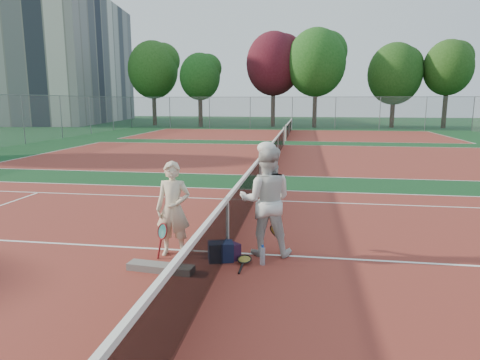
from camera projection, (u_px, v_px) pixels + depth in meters
name	position (u px, v px, depth m)	size (l,w,h in m)	color
ground	(228.00, 253.00, 7.58)	(130.00, 130.00, 0.00)	#0F3819
court_main	(228.00, 253.00, 7.58)	(23.77, 10.97, 0.01)	maroon
court_far_a	(278.00, 156.00, 20.70)	(23.77, 10.97, 0.01)	maroon
court_far_b	(289.00, 135.00, 33.82)	(23.77, 10.97, 0.01)	maroon
net_main	(228.00, 225.00, 7.49)	(0.10, 10.98, 1.02)	black
net_far_a	(278.00, 146.00, 20.61)	(0.10, 10.98, 1.02)	black
net_far_b	(289.00, 128.00, 33.73)	(0.10, 10.98, 1.02)	black
fence_back	(292.00, 113.00, 40.35)	(32.00, 0.06, 3.00)	slate
apartment_block	(70.00, 61.00, 53.14)	(10.00, 22.00, 15.00)	beige
player_a	(173.00, 209.00, 7.34)	(0.60, 0.39, 1.65)	beige
player_b	(266.00, 201.00, 7.37)	(0.93, 0.73, 1.92)	silver
racket_red	(163.00, 241.00, 7.33)	(0.18, 0.27, 0.59)	maroon
racket_black_held	(276.00, 240.00, 7.47)	(0.33, 0.27, 0.53)	black
racket_spare	(244.00, 260.00, 7.08)	(0.60, 0.27, 0.11)	black
sports_bag_navy	(221.00, 252.00, 7.18)	(0.41, 0.28, 0.33)	black
sports_bag_purple	(229.00, 251.00, 7.27)	(0.35, 0.24, 0.28)	black
net_cover_canvas	(161.00, 268.00, 6.76)	(1.08, 0.25, 0.11)	#66615D
water_bottle	(263.00, 256.00, 7.00)	(0.09, 0.09, 0.30)	silver
tree_back_0	(153.00, 70.00, 45.73)	(5.31, 5.31, 8.95)	#382314
tree_back_1	(200.00, 77.00, 43.71)	(4.15, 4.15, 7.46)	#382314
tree_back_maroon	(274.00, 64.00, 43.47)	(5.59, 5.59, 9.56)	#382314
tree_back_3	(316.00, 63.00, 41.97)	(5.79, 5.79, 9.68)	#382314
tree_back_4	(395.00, 74.00, 42.04)	(5.24, 5.24, 8.27)	#382314
tree_back_5	(448.00, 68.00, 40.97)	(4.60, 4.60, 8.42)	#382314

